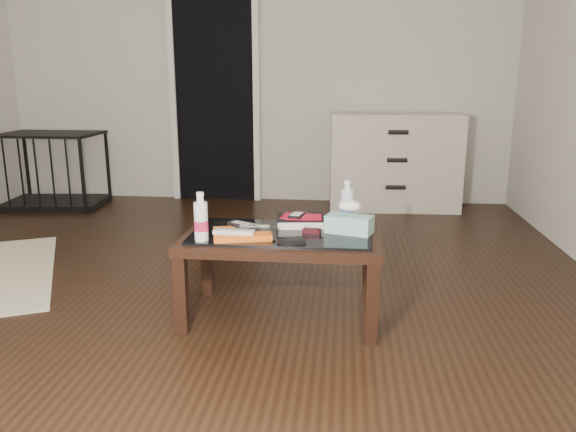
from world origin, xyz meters
name	(u,v)px	position (x,y,z in m)	size (l,w,h in m)	color
ground	(193,286)	(0.00, 0.00, 0.00)	(5.00, 5.00, 0.00)	black
room_shell	(180,2)	(0.00, 0.00, 1.62)	(5.00, 5.00, 5.00)	beige
doorway	(215,98)	(-0.40, 2.47, 1.02)	(0.90, 0.08, 2.07)	black
coffee_table	(281,244)	(0.58, -0.38, 0.40)	(1.00, 0.60, 0.46)	black
dresser	(394,161)	(1.37, 2.23, 0.45)	(1.22, 0.56, 0.90)	beige
pet_crate	(54,183)	(-1.90, 1.97, 0.23)	(0.96, 0.69, 0.71)	black
magazines	(242,234)	(0.40, -0.48, 0.48)	(0.28, 0.21, 0.03)	#D25813
remote_silver	(234,231)	(0.37, -0.54, 0.50)	(0.20, 0.05, 0.02)	#B7B6BC
remote_black_front	(255,228)	(0.46, -0.46, 0.50)	(0.20, 0.05, 0.02)	black
remote_black_back	(245,225)	(0.41, -0.42, 0.50)	(0.20, 0.05, 0.02)	black
textbook	(300,221)	(0.67, -0.23, 0.48)	(0.25, 0.20, 0.05)	black
dvd_mailers	(300,216)	(0.67, -0.23, 0.51)	(0.19, 0.14, 0.01)	#B20B24
ipod	(297,215)	(0.65, -0.25, 0.52)	(0.06, 0.10, 0.02)	black
flip_phone	(312,231)	(0.74, -0.38, 0.47)	(0.09, 0.05, 0.02)	black
wallet	(292,241)	(0.66, -0.57, 0.47)	(0.12, 0.07, 0.02)	black
water_bottle_left	(201,217)	(0.22, -0.57, 0.58)	(0.07, 0.07, 0.24)	silver
water_bottle_right	(347,202)	(0.92, -0.18, 0.58)	(0.07, 0.07, 0.24)	silver
tissue_box	(349,224)	(0.93, -0.36, 0.51)	(0.23, 0.12, 0.09)	#217B73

